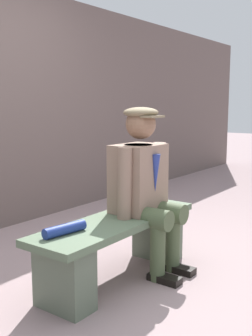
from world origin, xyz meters
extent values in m
plane|color=gray|center=(0.00, 0.00, 0.00)|extent=(30.00, 30.00, 0.00)
cube|color=#576B51|center=(0.00, 0.00, 0.42)|extent=(1.44, 0.43, 0.05)
cube|color=#5C6956|center=(-0.53, 0.00, 0.20)|extent=(0.20, 0.36, 0.40)
cube|color=#5C6956|center=(0.53, 0.00, 0.20)|extent=(0.20, 0.36, 0.40)
cube|color=#8F7260|center=(-0.26, 0.00, 0.70)|extent=(0.39, 0.29, 0.50)
cylinder|color=#1E2338|center=(-0.26, 0.00, 0.92)|extent=(0.21, 0.21, 0.06)
cone|color=navy|center=(-0.26, 0.15, 0.75)|extent=(0.07, 0.07, 0.28)
sphere|color=#8C664C|center=(-0.26, 0.02, 1.10)|extent=(0.22, 0.22, 0.22)
ellipsoid|color=#837356|center=(-0.26, 0.02, 1.19)|extent=(0.26, 0.26, 0.08)
cube|color=#837356|center=(-0.26, 0.12, 1.16)|extent=(0.18, 0.10, 0.02)
cylinder|color=#475638|center=(-0.36, 0.12, 0.45)|extent=(0.15, 0.43, 0.15)
cylinder|color=#475638|center=(-0.36, 0.24, 0.22)|extent=(0.11, 0.11, 0.45)
cube|color=black|center=(-0.36, 0.30, 0.03)|extent=(0.10, 0.24, 0.05)
cylinder|color=#8F7260|center=(-0.48, 0.04, 0.69)|extent=(0.10, 0.11, 0.53)
cylinder|color=#475638|center=(-0.15, 0.12, 0.45)|extent=(0.15, 0.43, 0.15)
cylinder|color=#475638|center=(-0.15, 0.24, 0.22)|extent=(0.11, 0.11, 0.45)
cube|color=black|center=(-0.15, 0.30, 0.03)|extent=(0.10, 0.24, 0.05)
cylinder|color=#8F7260|center=(-0.03, 0.04, 0.69)|extent=(0.11, 0.12, 0.53)
cylinder|color=navy|center=(0.47, -0.05, 0.48)|extent=(0.30, 0.11, 0.07)
camera|label=1|loc=(2.23, 1.71, 1.25)|focal=43.92mm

